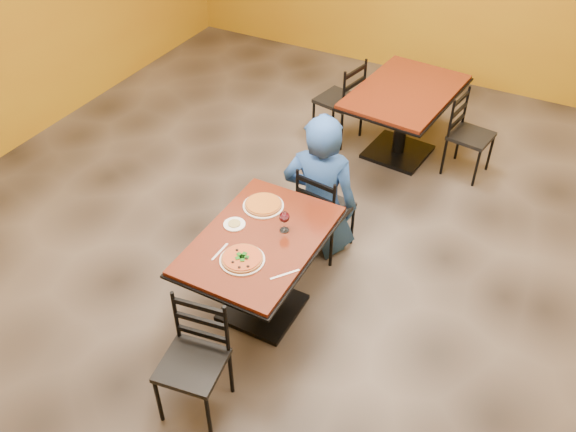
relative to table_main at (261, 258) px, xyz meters
The scene contains 17 objects.
floor 0.75m from the table_main, 90.00° to the left, with size 7.00×8.00×0.01m, color black.
table_main is the anchor object (origin of this frame).
table_second 2.59m from the table_main, 86.10° to the left, with size 1.03×1.42×0.75m.
chair_main_near 0.96m from the table_main, 87.53° to the right, with size 0.39×0.39×0.86m, color black, non-canonical shape.
chair_main_far 0.91m from the table_main, 83.00° to the left, with size 0.38×0.38×0.85m, color black, non-canonical shape.
chair_second_left 2.64m from the table_main, 101.73° to the left, with size 0.41×0.41×0.91m, color black, non-canonical shape.
chair_second_right 2.73m from the table_main, 71.03° to the left, with size 0.38×0.38×0.84m, color black, non-canonical shape.
diner 0.91m from the table_main, 86.86° to the left, with size 0.64×0.42×1.29m, color navy.
plate_main 0.32m from the table_main, 87.68° to the right, with size 0.31×0.31×0.01m, color white.
pizza_main 0.33m from the table_main, 87.68° to the right, with size 0.28×0.28×0.02m, color maroon.
plate_far 0.41m from the table_main, 115.67° to the left, with size 0.31×0.31×0.01m, color white.
pizza_far 0.42m from the table_main, 115.67° to the left, with size 0.28×0.28×0.02m, color orange.
side_plate 0.31m from the table_main, behind, with size 0.16×0.16×0.01m, color white.
dip 0.31m from the table_main, behind, with size 0.09×0.09×0.01m, color #A69350.
wine_glass 0.34m from the table_main, 52.93° to the left, with size 0.08×0.08×0.18m, color white, non-canonical shape.
fork 0.36m from the table_main, 123.53° to the right, with size 0.01×0.19×0.00m, color silver.
knife 0.45m from the table_main, 36.12° to the right, with size 0.01×0.21×0.00m, color silver.
Camera 1 is at (1.68, -3.24, 3.60)m, focal length 37.87 mm.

